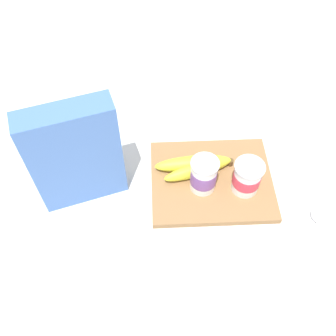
{
  "coord_description": "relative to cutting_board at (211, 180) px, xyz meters",
  "views": [
    {
      "loc": [
        0.13,
        0.53,
        0.79
      ],
      "look_at": [
        0.11,
        0.0,
        0.07
      ],
      "focal_mm": 41.02,
      "sensor_mm": 36.0,
      "label": 1
    }
  ],
  "objects": [
    {
      "name": "banana_bunch",
      "position": [
        0.04,
        -0.03,
        0.03
      ],
      "size": [
        0.2,
        0.09,
        0.04
      ],
      "color": "yellow",
      "rests_on": "cutting_board"
    },
    {
      "name": "spoon",
      "position": [
        -0.23,
        0.08,
        -0.0
      ],
      "size": [
        0.03,
        0.13,
        0.01
      ],
      "color": "silver",
      "rests_on": "ground_plane"
    },
    {
      "name": "yogurt_cup_back",
      "position": [
        0.03,
        0.02,
        0.05
      ],
      "size": [
        0.07,
        0.07,
        0.09
      ],
      "color": "white",
      "rests_on": "cutting_board"
    },
    {
      "name": "cutting_board",
      "position": [
        0.0,
        0.0,
        0.0
      ],
      "size": [
        0.29,
        0.24,
        0.02
      ],
      "primitive_type": "cube",
      "color": "olive",
      "rests_on": "ground_plane"
    },
    {
      "name": "cereal_box",
      "position": [
        0.31,
        0.01,
        0.13
      ],
      "size": [
        0.2,
        0.11,
        0.28
      ],
      "primitive_type": "cube",
      "rotation": [
        0.0,
        0.0,
        0.29
      ],
      "color": "#4770B7",
      "rests_on": "ground_plane"
    },
    {
      "name": "yogurt_cup_front",
      "position": [
        -0.07,
        0.03,
        0.05
      ],
      "size": [
        0.07,
        0.07,
        0.09
      ],
      "color": "white",
      "rests_on": "cutting_board"
    },
    {
      "name": "ground_plane",
      "position": [
        0.0,
        0.0,
        -0.01
      ],
      "size": [
        2.4,
        2.4,
        0.0
      ],
      "primitive_type": "plane",
      "color": "silver"
    }
  ]
}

